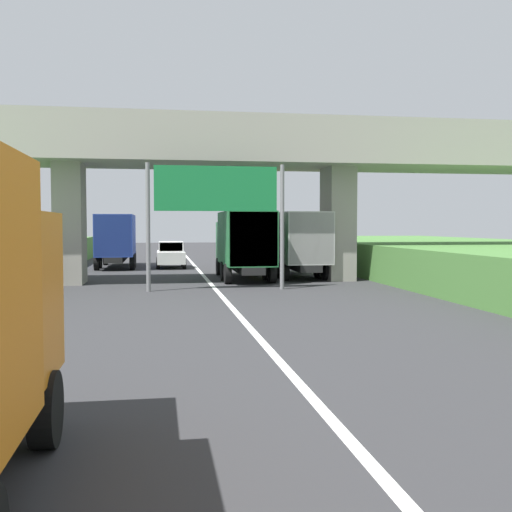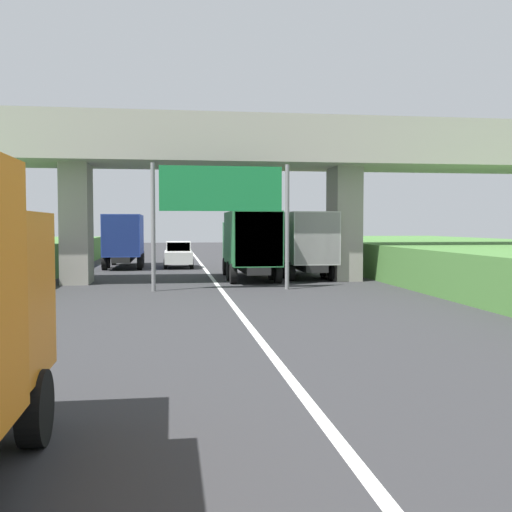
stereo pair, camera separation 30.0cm
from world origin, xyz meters
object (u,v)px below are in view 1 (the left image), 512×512
object	(u,v)px
car_white	(171,255)
truck_green	(243,242)
overhead_highway_sign	(216,197)
truck_blue	(117,238)
truck_yellow	(296,241)

from	to	relation	value
car_white	truck_green	bearing A→B (deg)	-68.82
overhead_highway_sign	car_white	distance (m)	14.48
truck_green	overhead_highway_sign	bearing A→B (deg)	-110.43
truck_blue	car_white	world-z (taller)	truck_blue
overhead_highway_sign	truck_yellow	bearing A→B (deg)	51.48
truck_green	car_white	xyz separation A→B (m)	(-3.51, 9.05, -1.08)
overhead_highway_sign	truck_green	world-z (taller)	overhead_highway_sign
truck_green	truck_yellow	distance (m)	3.19
overhead_highway_sign	truck_green	distance (m)	5.70
overhead_highway_sign	truck_blue	world-z (taller)	overhead_highway_sign
truck_green	truck_yellow	world-z (taller)	same
truck_green	truck_yellow	bearing A→B (deg)	20.24
overhead_highway_sign	truck_blue	size ratio (longest dim) A/B	0.81
truck_yellow	car_white	xyz separation A→B (m)	(-6.50, 7.95, -1.08)
truck_blue	car_white	bearing A→B (deg)	-12.93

